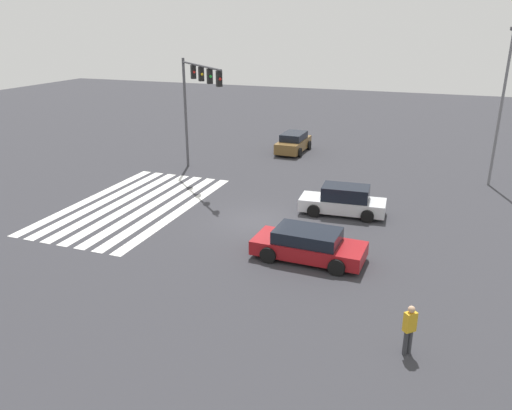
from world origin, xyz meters
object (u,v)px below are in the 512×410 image
(traffic_signal_mast, at_px, (196,90))
(car_2, at_px, (343,201))
(car_0, at_px, (293,143))
(street_light_pole_b, at_px, (503,96))
(car_1, at_px, (308,245))
(pedestrian, at_px, (409,327))

(traffic_signal_mast, distance_m, car_2, 11.87)
(car_0, bearing_deg, street_light_pole_b, 75.12)
(car_0, height_order, car_1, car_0)
(car_0, relative_size, street_light_pole_b, 0.46)
(traffic_signal_mast, xyz_separation_m, pedestrian, (14.75, 14.31, -4.63))
(car_0, bearing_deg, car_1, 19.29)
(car_2, height_order, street_light_pole_b, street_light_pole_b)
(car_1, bearing_deg, traffic_signal_mast, 137.97)
(traffic_signal_mast, height_order, street_light_pole_b, street_light_pole_b)
(traffic_signal_mast, distance_m, car_1, 14.53)
(car_0, xyz_separation_m, pedestrian, (23.05, 10.35, 0.18))
(car_2, distance_m, pedestrian, 11.78)
(street_light_pole_b, bearing_deg, car_1, -29.42)
(traffic_signal_mast, relative_size, street_light_pole_b, 0.79)
(car_2, relative_size, street_light_pole_b, 0.49)
(car_2, height_order, pedestrian, pedestrian)
(pedestrian, height_order, street_light_pole_b, street_light_pole_b)
(traffic_signal_mast, relative_size, car_2, 1.63)
(pedestrian, bearing_deg, car_0, -19.28)
(car_1, xyz_separation_m, car_2, (-5.80, 0.35, 0.06))
(car_1, distance_m, car_2, 5.81)
(traffic_signal_mast, bearing_deg, car_0, 109.48)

